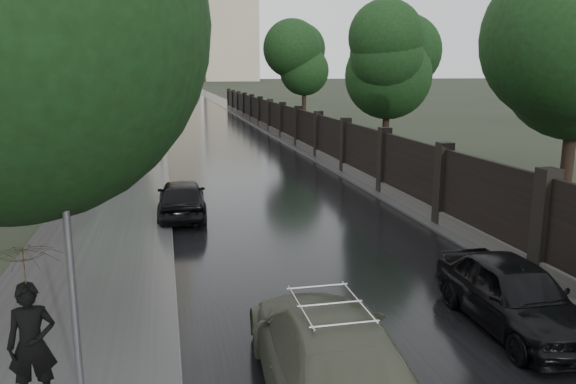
{
  "coord_description": "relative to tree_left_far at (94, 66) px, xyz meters",
  "views": [
    {
      "loc": [
        -4.08,
        -6.19,
        4.89
      ],
      "look_at": [
        -0.67,
        9.22,
        1.5
      ],
      "focal_mm": 35.0,
      "sensor_mm": 36.0,
      "label": 1
    }
  ],
  "objects": [
    {
      "name": "road",
      "position": [
        8.0,
        160.0,
        -5.23
      ],
      "size": [
        8.0,
        420.0,
        0.02
      ],
      "primitive_type": "cube",
      "color": "black",
      "rests_on": "ground"
    },
    {
      "name": "sidewalk_left",
      "position": [
        2.0,
        160.0,
        -5.16
      ],
      "size": [
        4.0,
        420.0,
        0.16
      ],
      "primitive_type": "cube",
      "color": "#2D2D2D",
      "rests_on": "ground"
    },
    {
      "name": "verge_right",
      "position": [
        13.5,
        160.0,
        -5.2
      ],
      "size": [
        3.0,
        420.0,
        0.08
      ],
      "primitive_type": "cube",
      "color": "#2D2D2D",
      "rests_on": "ground"
    },
    {
      "name": "fence_right",
      "position": [
        12.6,
        2.01,
        -4.23
      ],
      "size": [
        0.45,
        75.72,
        2.7
      ],
      "color": "#383533",
      "rests_on": "ground"
    },
    {
      "name": "tree_left_far",
      "position": [
        0.0,
        0.0,
        0.0
      ],
      "size": [
        4.25,
        4.25,
        7.39
      ],
      "color": "black",
      "rests_on": "ground"
    },
    {
      "name": "tree_right_b",
      "position": [
        15.5,
        -8.0,
        -0.29
      ],
      "size": [
        4.08,
        4.08,
        7.01
      ],
      "color": "black",
      "rests_on": "ground"
    },
    {
      "name": "tree_right_c",
      "position": [
        15.5,
        10.0,
        -0.29
      ],
      "size": [
        4.08,
        4.08,
        7.01
      ],
      "color": "black",
      "rests_on": "ground"
    },
    {
      "name": "lamp_post",
      "position": [
        2.6,
        -28.5,
        -2.57
      ],
      "size": [
        0.25,
        0.12,
        5.11
      ],
      "color": "#59595E",
      "rests_on": "ground"
    },
    {
      "name": "traffic_light",
      "position": [
        3.7,
        -5.01,
        -2.84
      ],
      "size": [
        0.16,
        0.32,
        4.0
      ],
      "color": "#59595E",
      "rests_on": "ground"
    },
    {
      "name": "brick_building",
      "position": [
        -10.0,
        22.0,
        4.76
      ],
      "size": [
        24.0,
        18.0,
        20.0
      ],
      "primitive_type": "cube",
      "color": "black",
      "rests_on": "ground"
    },
    {
      "name": "stalinist_tower",
      "position": [
        8.0,
        270.0,
        33.14
      ],
      "size": [
        92.0,
        30.0,
        159.0
      ],
      "color": "tan",
      "rests_on": "ground"
    },
    {
      "name": "volga_sedan",
      "position": [
        6.2,
        -28.75,
        -4.5
      ],
      "size": [
        2.37,
        5.22,
        1.48
      ],
      "primitive_type": "imported",
      "rotation": [
        0.0,
        0.0,
        3.08
      ],
      "color": "#4C4F3F",
      "rests_on": "ground"
    },
    {
      "name": "hatchback_left",
      "position": [
        4.4,
        -17.22,
        -4.56
      ],
      "size": [
        1.72,
        4.04,
        1.36
      ],
      "primitive_type": "imported",
      "rotation": [
        0.0,
        0.0,
        3.11
      ],
      "color": "black",
      "rests_on": "ground"
    },
    {
      "name": "car_right_near",
      "position": [
        10.37,
        -27.22,
        -4.55
      ],
      "size": [
        1.72,
        4.09,
        1.38
      ],
      "primitive_type": "imported",
      "rotation": [
        0.0,
        0.0,
        -0.02
      ],
      "color": "black",
      "rests_on": "ground"
    },
    {
      "name": "pedestrian_umbrella",
      "position": [
        1.94,
        -28.21,
        -3.17
      ],
      "size": [
        1.13,
        1.14,
        2.88
      ],
      "rotation": [
        0.0,
        0.0,
        0.05
      ],
      "color": "black",
      "rests_on": "sidewalk_left"
    }
  ]
}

